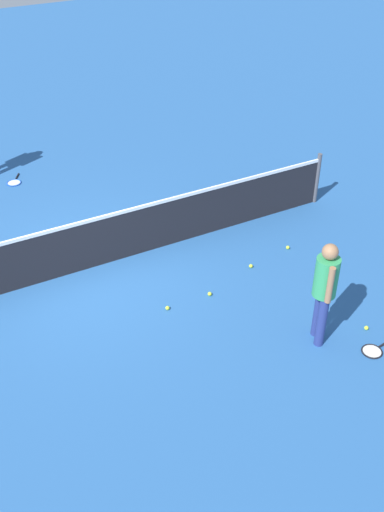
{
  "coord_description": "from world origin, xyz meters",
  "views": [
    {
      "loc": [
        -2.41,
        -8.4,
        6.24
      ],
      "look_at": [
        1.23,
        -1.67,
        0.9
      ],
      "focal_mm": 42.56,
      "sensor_mm": 36.0,
      "label": 1
    }
  ],
  "objects_px": {
    "tennis_ball_baseline": "(210,294)",
    "tennis_ball_stray_left": "(288,247)",
    "tennis_racket_near_player": "(373,351)",
    "tennis_ball_stray_right": "(366,328)",
    "player_near_side": "(325,286)",
    "tennis_racket_far_player": "(14,182)",
    "tennis_ball_near_player": "(167,308)",
    "tennis_ball_by_net": "(251,266)"
  },
  "relations": [
    {
      "from": "tennis_ball_stray_left",
      "to": "tennis_racket_far_player",
      "type": "bearing_deg",
      "value": 127.04
    },
    {
      "from": "tennis_ball_stray_right",
      "to": "tennis_ball_stray_left",
      "type": "bearing_deg",
      "value": 84.27
    },
    {
      "from": "tennis_racket_far_player",
      "to": "tennis_ball_stray_right",
      "type": "bearing_deg",
      "value": -64.48
    },
    {
      "from": "tennis_ball_stray_left",
      "to": "tennis_ball_stray_right",
      "type": "height_order",
      "value": "same"
    },
    {
      "from": "tennis_ball_by_net",
      "to": "tennis_ball_stray_right",
      "type": "xyz_separation_m",
      "value": [
        0.67,
        -2.2,
        0.0
      ]
    },
    {
      "from": "player_near_side",
      "to": "tennis_ball_baseline",
      "type": "bearing_deg",
      "value": 118.36
    },
    {
      "from": "tennis_racket_near_player",
      "to": "tennis_ball_stray_right",
      "type": "relative_size",
      "value": 9.07
    },
    {
      "from": "tennis_ball_stray_left",
      "to": "tennis_ball_stray_right",
      "type": "xyz_separation_m",
      "value": [
        -0.24,
        -2.37,
        0.0
      ]
    },
    {
      "from": "tennis_racket_near_player",
      "to": "tennis_ball_stray_left",
      "type": "height_order",
      "value": "tennis_ball_stray_left"
    },
    {
      "from": "tennis_ball_near_player",
      "to": "tennis_ball_baseline",
      "type": "xyz_separation_m",
      "value": [
        0.77,
        -0.01,
        0.0
      ]
    },
    {
      "from": "tennis_ball_by_net",
      "to": "tennis_ball_stray_left",
      "type": "relative_size",
      "value": 1.0
    },
    {
      "from": "tennis_racket_far_player",
      "to": "tennis_ball_baseline",
      "type": "distance_m",
      "value": 5.72
    },
    {
      "from": "tennis_ball_by_net",
      "to": "tennis_ball_stray_left",
      "type": "distance_m",
      "value": 0.92
    },
    {
      "from": "tennis_racket_far_player",
      "to": "tennis_ball_stray_left",
      "type": "relative_size",
      "value": 8.98
    },
    {
      "from": "player_near_side",
      "to": "tennis_ball_near_player",
      "type": "xyz_separation_m",
      "value": [
        -1.67,
        1.68,
        -0.98
      ]
    },
    {
      "from": "tennis_ball_near_player",
      "to": "tennis_ball_stray_right",
      "type": "bearing_deg",
      "value": -37.25
    },
    {
      "from": "player_near_side",
      "to": "tennis_ball_by_net",
      "type": "xyz_separation_m",
      "value": [
        0.12,
        2.0,
        -0.98
      ]
    },
    {
      "from": "player_near_side",
      "to": "tennis_racket_far_player",
      "type": "xyz_separation_m",
      "value": [
        -2.69,
        7.1,
        -1.0
      ]
    },
    {
      "from": "tennis_racket_near_player",
      "to": "tennis_ball_baseline",
      "type": "bearing_deg",
      "value": 122.69
    },
    {
      "from": "tennis_racket_near_player",
      "to": "tennis_ball_stray_left",
      "type": "bearing_deg",
      "value": 80.42
    },
    {
      "from": "tennis_racket_far_player",
      "to": "tennis_ball_baseline",
      "type": "xyz_separation_m",
      "value": [
        1.79,
        -5.44,
        0.02
      ]
    },
    {
      "from": "tennis_ball_baseline",
      "to": "tennis_ball_stray_right",
      "type": "distance_m",
      "value": 2.52
    },
    {
      "from": "tennis_racket_near_player",
      "to": "tennis_ball_baseline",
      "type": "relative_size",
      "value": 9.07
    },
    {
      "from": "tennis_racket_far_player",
      "to": "tennis_ball_stray_right",
      "type": "xyz_separation_m",
      "value": [
        3.49,
        -7.3,
        0.02
      ]
    },
    {
      "from": "tennis_racket_far_player",
      "to": "tennis_ball_stray_left",
      "type": "xyz_separation_m",
      "value": [
        3.72,
        -4.93,
        0.02
      ]
    },
    {
      "from": "tennis_racket_far_player",
      "to": "tennis_ball_stray_right",
      "type": "relative_size",
      "value": 8.98
    },
    {
      "from": "player_near_side",
      "to": "tennis_ball_near_player",
      "type": "relative_size",
      "value": 25.76
    },
    {
      "from": "player_near_side",
      "to": "tennis_racket_far_player",
      "type": "height_order",
      "value": "player_near_side"
    },
    {
      "from": "tennis_racket_near_player",
      "to": "tennis_racket_far_player",
      "type": "distance_m",
      "value": 8.37
    },
    {
      "from": "player_near_side",
      "to": "tennis_ball_near_player",
      "type": "distance_m",
      "value": 2.56
    },
    {
      "from": "tennis_racket_near_player",
      "to": "tennis_ball_stray_right",
      "type": "height_order",
      "value": "tennis_ball_stray_right"
    },
    {
      "from": "tennis_ball_near_player",
      "to": "tennis_ball_by_net",
      "type": "distance_m",
      "value": 1.82
    },
    {
      "from": "player_near_side",
      "to": "tennis_ball_stray_right",
      "type": "bearing_deg",
      "value": -14.1
    },
    {
      "from": "tennis_racket_near_player",
      "to": "tennis_ball_stray_left",
      "type": "xyz_separation_m",
      "value": [
        0.47,
        2.78,
        0.02
      ]
    },
    {
      "from": "tennis_racket_far_player",
      "to": "tennis_ball_by_net",
      "type": "distance_m",
      "value": 5.82
    },
    {
      "from": "tennis_racket_far_player",
      "to": "tennis_ball_stray_left",
      "type": "height_order",
      "value": "tennis_ball_stray_left"
    },
    {
      "from": "tennis_ball_by_net",
      "to": "tennis_ball_stray_left",
      "type": "xyz_separation_m",
      "value": [
        0.91,
        0.17,
        0.0
      ]
    },
    {
      "from": "player_near_side",
      "to": "tennis_ball_stray_right",
      "type": "height_order",
      "value": "player_near_side"
    },
    {
      "from": "tennis_ball_by_net",
      "to": "tennis_ball_stray_left",
      "type": "bearing_deg",
      "value": 10.3
    },
    {
      "from": "player_near_side",
      "to": "tennis_racket_near_player",
      "type": "xyz_separation_m",
      "value": [
        0.56,
        -0.61,
        -1.0
      ]
    },
    {
      "from": "tennis_ball_baseline",
      "to": "tennis_ball_stray_right",
      "type": "height_order",
      "value": "same"
    },
    {
      "from": "tennis_ball_baseline",
      "to": "tennis_ball_stray_left",
      "type": "distance_m",
      "value": 2.0
    }
  ]
}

